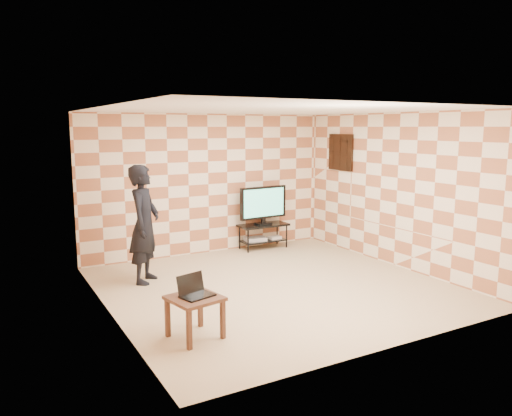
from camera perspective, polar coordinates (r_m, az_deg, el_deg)
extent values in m
plane|color=tan|center=(7.85, 2.16, -8.94)|extent=(5.00, 5.00, 0.00)
cube|color=beige|center=(9.74, -5.46, 2.73)|extent=(5.00, 0.02, 2.70)
cube|color=beige|center=(5.59, 15.71, -2.42)|extent=(5.00, 0.02, 2.70)
cube|color=beige|center=(6.60, -16.64, -0.71)|extent=(0.02, 5.00, 2.70)
cube|color=beige|center=(9.08, 15.83, 1.95)|extent=(0.02, 5.00, 2.70)
cube|color=white|center=(7.46, 2.29, 11.18)|extent=(5.00, 5.00, 0.02)
cube|color=black|center=(10.16, 9.65, 6.30)|extent=(0.04, 0.72, 0.72)
cube|color=black|center=(10.16, 9.65, 6.30)|extent=(0.04, 0.03, 0.68)
cube|color=black|center=(10.16, 9.65, 6.30)|extent=(0.04, 0.68, 0.03)
cube|color=black|center=(10.13, 0.83, -1.97)|extent=(1.02, 0.46, 0.04)
cube|color=black|center=(10.19, 0.83, -3.73)|extent=(0.91, 0.41, 0.03)
cylinder|color=black|center=(9.80, -0.90, -3.71)|extent=(0.03, 0.03, 0.50)
cylinder|color=black|center=(10.12, -1.89, -3.31)|extent=(0.03, 0.03, 0.50)
cylinder|color=black|center=(10.25, 3.51, -3.16)|extent=(0.03, 0.03, 0.50)
cylinder|color=black|center=(10.55, 2.44, -2.79)|extent=(0.03, 0.03, 0.50)
cube|color=black|center=(10.12, 0.83, -1.76)|extent=(0.33, 0.22, 0.03)
cube|color=black|center=(10.11, 0.83, -1.42)|extent=(0.08, 0.06, 0.09)
cube|color=black|center=(10.05, 0.84, 0.64)|extent=(1.06, 0.14, 0.65)
cube|color=#4AC19E|center=(10.01, 0.93, 0.62)|extent=(0.95, 0.07, 0.56)
cube|color=#B0B0B2|center=(10.12, -0.10, -3.56)|extent=(0.47, 0.37, 0.07)
cube|color=silver|center=(10.29, 2.15, -3.38)|extent=(0.26, 0.20, 0.06)
cube|color=#371E13|center=(5.93, -7.03, -10.20)|extent=(0.65, 0.65, 0.04)
cube|color=#371E13|center=(5.72, -7.65, -13.64)|extent=(0.06, 0.06, 0.46)
cube|color=#371E13|center=(6.09, -10.07, -12.26)|extent=(0.06, 0.06, 0.46)
cube|color=#371E13|center=(5.96, -3.82, -12.60)|extent=(0.06, 0.06, 0.46)
cube|color=#371E13|center=(6.32, -6.38, -11.36)|extent=(0.06, 0.06, 0.46)
cube|color=black|center=(5.92, -6.71, -9.93)|extent=(0.42, 0.35, 0.02)
cube|color=black|center=(5.98, -7.51, -8.54)|extent=(0.37, 0.16, 0.24)
imported|color=black|center=(8.05, -12.64, -1.81)|extent=(0.76, 0.82, 1.87)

